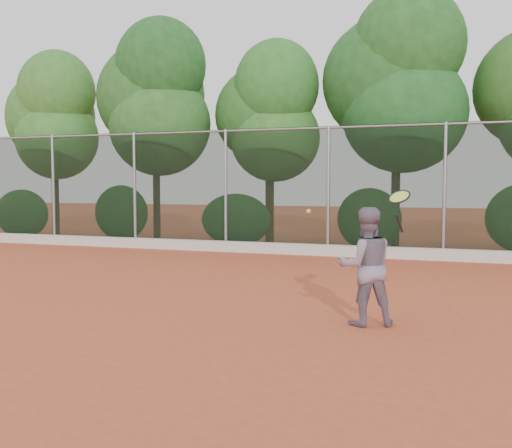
% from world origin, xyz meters
% --- Properties ---
extents(ground, '(80.00, 80.00, 0.00)m').
position_xyz_m(ground, '(0.00, 0.00, 0.00)').
color(ground, '#BB4C2C').
rests_on(ground, ground).
extents(concrete_curb, '(24.00, 0.20, 0.30)m').
position_xyz_m(concrete_curb, '(0.00, 6.82, 0.15)').
color(concrete_curb, beige).
rests_on(concrete_curb, ground).
extents(tennis_player, '(0.97, 0.87, 1.63)m').
position_xyz_m(tennis_player, '(2.09, -0.45, 0.81)').
color(tennis_player, slate).
rests_on(tennis_player, ground).
extents(chainlink_fence, '(24.09, 0.09, 3.50)m').
position_xyz_m(chainlink_fence, '(-0.00, 7.00, 1.86)').
color(chainlink_fence, black).
rests_on(chainlink_fence, ground).
extents(foliage_backdrop, '(23.70, 3.63, 7.55)m').
position_xyz_m(foliage_backdrop, '(-0.55, 8.98, 4.40)').
color(foliage_backdrop, '#3F2818').
rests_on(foliage_backdrop, ground).
extents(tennis_racket, '(0.38, 0.36, 0.58)m').
position_xyz_m(tennis_racket, '(2.54, -0.57, 1.73)').
color(tennis_racket, black).
rests_on(tennis_racket, ground).
extents(tennis_ball_in_flight, '(0.07, 0.07, 0.07)m').
position_xyz_m(tennis_ball_in_flight, '(1.23, -0.21, 1.55)').
color(tennis_ball_in_flight, gold).
rests_on(tennis_ball_in_flight, ground).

